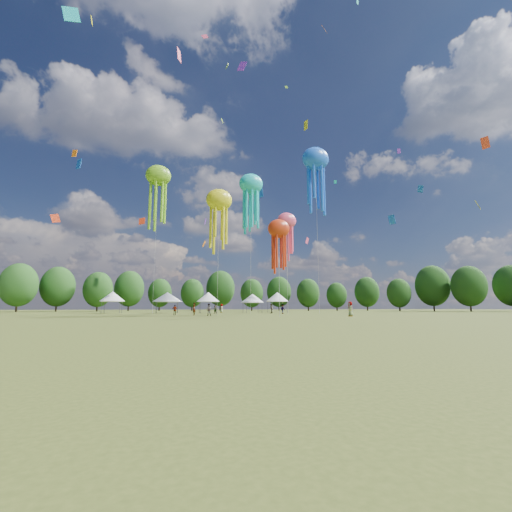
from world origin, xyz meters
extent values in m
plane|color=#384416|center=(0.00, 0.00, 0.00)|extent=(300.00, 300.00, 0.00)
imported|color=gray|center=(-6.18, 32.82, 0.83)|extent=(0.81, 0.63, 1.67)
imported|color=gray|center=(-0.55, 58.70, 0.94)|extent=(0.89, 1.07, 1.87)
imported|color=gray|center=(7.41, 47.56, 0.92)|extent=(0.76, 0.94, 1.83)
imported|color=gray|center=(8.22, 42.96, 0.87)|extent=(1.29, 1.19, 1.74)
imported|color=gray|center=(-10.76, 37.43, 0.76)|extent=(0.95, 0.57, 1.52)
imported|color=gray|center=(-3.31, 47.87, 0.77)|extent=(1.47, 1.08, 1.54)
imported|color=gray|center=(-8.01, 35.71, 0.92)|extent=(0.54, 0.73, 1.85)
imported|color=gray|center=(11.36, 24.60, 0.95)|extent=(0.87, 1.08, 1.90)
cylinder|color=#47474C|center=(-23.73, 52.57, 1.09)|extent=(0.08, 0.08, 2.18)
cylinder|color=#47474C|center=(-23.73, 55.73, 1.09)|extent=(0.08, 0.08, 2.18)
cylinder|color=#47474C|center=(-20.57, 52.57, 1.09)|extent=(0.08, 0.08, 2.18)
cylinder|color=#47474C|center=(-20.57, 55.73, 1.09)|extent=(0.08, 0.08, 2.18)
cube|color=white|center=(-22.15, 54.15, 2.23)|extent=(3.56, 3.56, 0.10)
cone|color=white|center=(-22.15, 54.15, 3.21)|extent=(4.63, 4.63, 1.87)
cylinder|color=#47474C|center=(-14.03, 52.50, 1.08)|extent=(0.08, 0.08, 2.16)
cylinder|color=#47474C|center=(-14.03, 56.50, 1.08)|extent=(0.08, 0.08, 2.16)
cylinder|color=#47474C|center=(-10.02, 52.50, 1.08)|extent=(0.08, 0.08, 2.16)
cylinder|color=#47474C|center=(-10.02, 56.50, 1.08)|extent=(0.08, 0.08, 2.16)
cube|color=white|center=(-12.02, 54.50, 2.21)|extent=(4.41, 4.41, 0.10)
cone|color=white|center=(-12.02, 54.50, 3.18)|extent=(5.73, 5.73, 1.85)
cylinder|color=#47474C|center=(-5.62, 52.11, 1.09)|extent=(0.08, 0.08, 2.18)
cylinder|color=#47474C|center=(-5.62, 55.29, 1.09)|extent=(0.08, 0.08, 2.18)
cylinder|color=#47474C|center=(-2.44, 52.11, 1.09)|extent=(0.08, 0.08, 2.18)
cylinder|color=#47474C|center=(-2.44, 55.29, 1.09)|extent=(0.08, 0.08, 2.18)
cube|color=white|center=(-4.03, 53.70, 2.23)|extent=(3.58, 3.58, 0.10)
cone|color=white|center=(-4.03, 53.70, 3.22)|extent=(4.65, 4.65, 1.87)
cylinder|color=#47474C|center=(3.20, 50.68, 1.01)|extent=(0.08, 0.08, 2.02)
cylinder|color=#47474C|center=(3.20, 53.89, 1.01)|extent=(0.08, 0.08, 2.02)
cylinder|color=#47474C|center=(6.41, 50.68, 1.01)|extent=(0.08, 0.08, 2.02)
cylinder|color=#47474C|center=(6.41, 53.89, 1.01)|extent=(0.08, 0.08, 2.02)
cube|color=white|center=(4.81, 52.29, 2.07)|extent=(3.61, 3.61, 0.10)
cone|color=white|center=(4.81, 52.29, 2.99)|extent=(4.69, 4.69, 1.73)
cylinder|color=#47474C|center=(9.58, 54.27, 1.16)|extent=(0.08, 0.08, 2.32)
cylinder|color=#47474C|center=(9.58, 57.65, 1.16)|extent=(0.08, 0.08, 2.32)
cylinder|color=#47474C|center=(12.96, 54.27, 1.16)|extent=(0.08, 0.08, 2.32)
cylinder|color=#47474C|center=(12.96, 57.65, 1.16)|extent=(0.08, 0.08, 2.32)
cube|color=white|center=(11.27, 55.96, 2.37)|extent=(3.79, 3.79, 0.10)
cone|color=white|center=(11.27, 55.96, 3.42)|extent=(4.92, 4.92, 1.99)
ellipsoid|color=yellow|center=(-4.72, 34.51, 17.50)|extent=(4.01, 2.81, 3.41)
cylinder|color=beige|center=(-4.72, 34.51, 8.75)|extent=(0.03, 0.03, 17.50)
ellipsoid|color=#18C8CD|center=(2.27, 42.89, 23.74)|extent=(4.42, 3.09, 3.76)
cylinder|color=beige|center=(2.27, 42.89, 11.87)|extent=(0.03, 0.03, 23.74)
ellipsoid|color=#FF4B73|center=(7.08, 36.95, 15.53)|extent=(3.27, 2.29, 2.78)
cylinder|color=beige|center=(7.08, 36.95, 7.76)|extent=(0.03, 0.03, 15.53)
ellipsoid|color=#78BF1F|center=(-14.39, 46.48, 25.11)|extent=(4.58, 3.21, 3.89)
cylinder|color=beige|center=(-14.39, 46.48, 12.56)|extent=(0.03, 0.03, 25.11)
ellipsoid|color=red|center=(1.44, 23.85, 10.93)|extent=(2.81, 1.97, 2.39)
cylinder|color=beige|center=(1.44, 23.85, 5.46)|extent=(0.03, 0.03, 10.93)
ellipsoid|color=blue|center=(15.25, 42.87, 30.00)|extent=(5.41, 3.79, 4.60)
cylinder|color=beige|center=(15.25, 42.87, 15.00)|extent=(0.03, 0.03, 30.00)
cube|color=#78BF1F|center=(-3.47, 36.49, 41.92)|extent=(0.46, 0.84, 0.98)
cube|color=blue|center=(7.55, 56.30, 26.84)|extent=(1.24, 1.42, 2.14)
cube|color=#18C8CD|center=(28.92, 61.16, 33.19)|extent=(0.72, 0.39, 0.92)
cube|color=#FF4B73|center=(-7.66, 32.24, 43.09)|extent=(1.20, 0.58, 1.30)
cube|color=purple|center=(-5.03, 52.85, 18.58)|extent=(0.42, 0.96, 1.26)
cube|color=red|center=(21.80, 12.24, 19.20)|extent=(1.41, 0.49, 1.52)
cube|color=orange|center=(14.86, 36.42, 52.92)|extent=(1.63, 0.95, 1.77)
cube|color=yellow|center=(-24.07, 32.76, 42.68)|extent=(0.23, 1.28, 1.45)
cube|color=#78BF1F|center=(-1.42, 56.12, 43.16)|extent=(0.80, 0.80, 1.08)
cube|color=blue|center=(27.28, 29.08, 20.14)|extent=(0.55, 1.29, 1.38)
cube|color=#18C8CD|center=(-24.35, 24.78, 36.28)|extent=(2.31, 0.71, 2.63)
cube|color=#FF4B73|center=(-11.48, 27.77, 35.63)|extent=(0.70, 1.41, 1.87)
cube|color=purple|center=(-1.16, 34.91, 41.14)|extent=(1.63, 1.04, 2.12)
cube|color=red|center=(-19.20, 73.84, 22.97)|extent=(1.61, 1.40, 2.17)
cube|color=orange|center=(-24.37, 30.81, 21.21)|extent=(0.75, 0.47, 1.02)
cube|color=yellow|center=(15.21, 47.18, 39.45)|extent=(0.29, 1.73, 2.14)
cube|color=blue|center=(39.97, 54.25, 22.12)|extent=(1.23, 1.95, 2.23)
cube|color=#18C8CD|center=(20.79, 34.28, 58.00)|extent=(0.55, 0.42, 0.80)
cube|color=#FF4B73|center=(24.97, 71.28, 19.46)|extent=(1.51, 0.94, 1.97)
cube|color=purple|center=(23.47, 28.79, 26.07)|extent=(0.74, 0.27, 0.85)
cube|color=red|center=(-32.96, 53.63, 17.69)|extent=(1.88, 0.94, 2.00)
cube|color=orange|center=(-5.01, 54.84, 14.25)|extent=(0.79, 0.99, 1.32)
cube|color=yellow|center=(31.77, 23.00, 15.99)|extent=(1.29, 1.10, 1.44)
cube|color=#78BF1F|center=(15.53, 60.10, 57.00)|extent=(0.82, 0.31, 0.96)
cube|color=blue|center=(-23.23, 28.76, 18.98)|extent=(0.85, 0.83, 1.41)
cylinder|color=#38281C|center=(-47.17, 78.19, 1.68)|extent=(0.44, 0.44, 3.36)
ellipsoid|color=#1D4115|center=(-47.17, 78.19, 6.51)|extent=(8.40, 8.40, 10.51)
cylinder|color=#38281C|center=(-40.68, 85.49, 1.71)|extent=(0.44, 0.44, 3.41)
ellipsoid|color=#1D4115|center=(-40.68, 85.49, 6.61)|extent=(8.53, 8.53, 10.66)
cylinder|color=#38281C|center=(-30.60, 85.02, 1.53)|extent=(0.44, 0.44, 3.07)
ellipsoid|color=#1D4115|center=(-30.60, 85.02, 5.94)|extent=(7.66, 7.66, 9.58)
cylinder|color=#38281C|center=(-23.51, 93.33, 1.72)|extent=(0.44, 0.44, 3.43)
ellipsoid|color=#1D4115|center=(-23.51, 93.33, 6.65)|extent=(8.58, 8.58, 10.73)
cylinder|color=#38281C|center=(-14.76, 98.96, 1.47)|extent=(0.44, 0.44, 2.95)
ellipsoid|color=#1D4115|center=(-14.76, 98.96, 5.71)|extent=(7.37, 7.37, 9.21)
cylinder|color=#38281C|center=(-4.70, 95.06, 1.45)|extent=(0.44, 0.44, 2.89)
ellipsoid|color=#1D4115|center=(-4.70, 95.06, 5.61)|extent=(7.23, 7.23, 9.04)
cylinder|color=#38281C|center=(4.91, 99.49, 1.92)|extent=(0.44, 0.44, 3.84)
ellipsoid|color=#1D4115|center=(4.91, 99.49, 7.44)|extent=(9.60, 9.60, 11.99)
cylinder|color=#38281C|center=(13.19, 88.44, 1.42)|extent=(0.44, 0.44, 2.84)
ellipsoid|color=#1D4115|center=(13.19, 88.44, 5.51)|extent=(7.11, 7.11, 8.89)
cylinder|color=#38281C|center=(22.93, 91.04, 1.58)|extent=(0.44, 0.44, 3.16)
ellipsoid|color=#1D4115|center=(22.93, 91.04, 6.13)|extent=(7.91, 7.91, 9.88)
cylinder|color=#38281C|center=(30.69, 85.29, 1.44)|extent=(0.44, 0.44, 2.88)
ellipsoid|color=#1D4115|center=(30.69, 85.29, 5.59)|extent=(7.21, 7.21, 9.01)
cylinder|color=#38281C|center=(41.52, 87.24, 1.31)|extent=(0.44, 0.44, 2.63)
ellipsoid|color=#1D4115|center=(41.52, 87.24, 5.09)|extent=(6.57, 6.57, 8.22)
cylinder|color=#38281C|center=(50.52, 83.73, 1.56)|extent=(0.44, 0.44, 3.13)
ellipsoid|color=#1D4115|center=(50.52, 83.73, 6.06)|extent=(7.81, 7.81, 9.77)
cylinder|color=#38281C|center=(53.64, 71.81, 1.36)|extent=(0.44, 0.44, 2.72)
ellipsoid|color=#1D4115|center=(53.64, 71.81, 5.27)|extent=(6.80, 6.80, 8.50)
cylinder|color=#38281C|center=(62.96, 68.92, 1.90)|extent=(0.44, 0.44, 3.81)
ellipsoid|color=#1D4115|center=(62.96, 68.92, 7.38)|extent=(9.52, 9.52, 11.90)
cylinder|color=#38281C|center=(66.57, 59.80, 1.76)|extent=(0.44, 0.44, 3.51)
ellipsoid|color=#1D4115|center=(66.57, 59.80, 6.80)|extent=(8.78, 8.78, 10.97)
ellipsoid|color=#1D4115|center=(79.39, 58.26, 7.05)|extent=(9.10, 9.10, 11.37)
camera|label=1|loc=(-11.49, -16.36, 1.20)|focal=24.13mm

